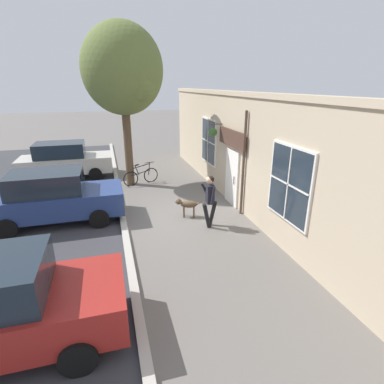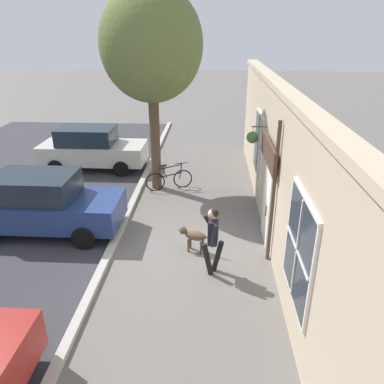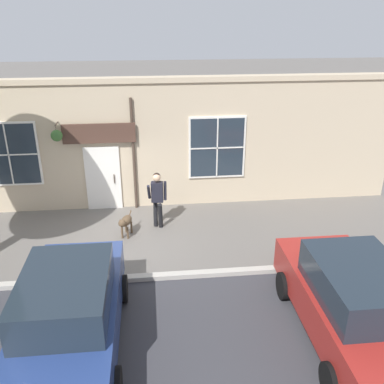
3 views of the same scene
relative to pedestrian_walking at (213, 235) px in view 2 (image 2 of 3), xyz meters
The scene contains 8 objects.
ground_plane 1.70m from the pedestrian_walking, 58.69° to the right, with size 90.00×90.00×0.00m, color #66605B.
storefront_facade 2.27m from the pedestrian_walking, 144.74° to the right, with size 0.95×18.00×4.16m.
pedestrian_walking is the anchor object (origin of this frame).
dog_on_leash 1.21m from the pedestrian_walking, 61.71° to the right, with size 0.97×0.43×0.70m.
street_tree_by_curb 6.71m from the pedestrian_walking, 68.37° to the right, with size 3.34×3.01×6.80m.
leaning_bicycle 5.36m from the pedestrian_walking, 72.53° to the right, with size 1.67×0.58×1.00m.
parked_car_nearest_curb 8.73m from the pedestrian_walking, 54.71° to the right, with size 4.31×1.96×1.75m.
parked_car_mid_block 5.15m from the pedestrian_walking, 20.23° to the right, with size 4.31×1.96×1.75m.
Camera 2 is at (-0.62, 8.71, 5.47)m, focal length 35.00 mm.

